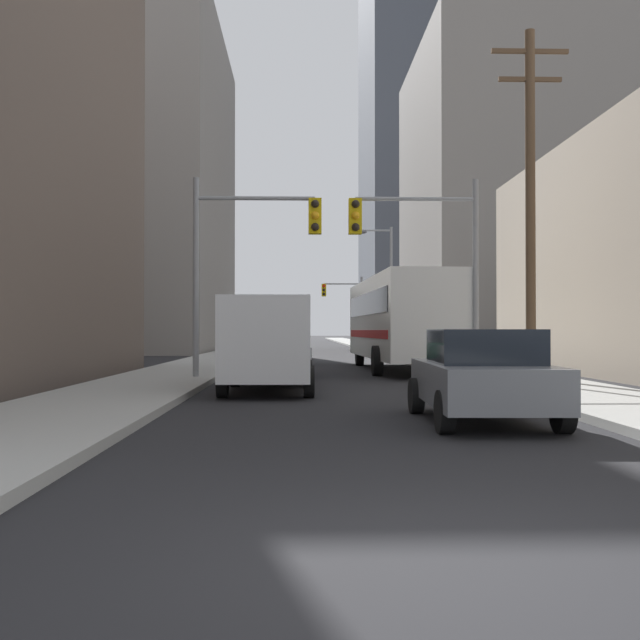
{
  "coord_description": "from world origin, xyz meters",
  "views": [
    {
      "loc": [
        -1.1,
        -4.65,
        1.51
      ],
      "look_at": [
        0.0,
        35.28,
        2.05
      ],
      "focal_mm": 42.34,
      "sensor_mm": 36.0,
      "label": 1
    }
  ],
  "objects_px": {
    "city_bus": "(400,319)",
    "sedan_silver": "(282,352)",
    "sedan_grey": "(482,375)",
    "traffic_signal_near_left": "(251,244)",
    "cargo_van_white": "(269,339)",
    "traffic_signal_far_right": "(344,300)",
    "sedan_green": "(283,347)",
    "traffic_signal_near_right": "(421,245)"
  },
  "relations": [
    {
      "from": "cargo_van_white",
      "to": "sedan_green",
      "type": "relative_size",
      "value": 1.23
    },
    {
      "from": "cargo_van_white",
      "to": "traffic_signal_near_right",
      "type": "xyz_separation_m",
      "value": [
        4.34,
        3.72,
        2.76
      ]
    },
    {
      "from": "sedan_grey",
      "to": "sedan_silver",
      "type": "relative_size",
      "value": 1.0
    },
    {
      "from": "sedan_grey",
      "to": "sedan_silver",
      "type": "bearing_deg",
      "value": 105.18
    },
    {
      "from": "sedan_silver",
      "to": "sedan_green",
      "type": "height_order",
      "value": "same"
    },
    {
      "from": "sedan_green",
      "to": "city_bus",
      "type": "bearing_deg",
      "value": -51.9
    },
    {
      "from": "city_bus",
      "to": "traffic_signal_far_right",
      "type": "height_order",
      "value": "traffic_signal_far_right"
    },
    {
      "from": "city_bus",
      "to": "sedan_grey",
      "type": "relative_size",
      "value": 2.72
    },
    {
      "from": "cargo_van_white",
      "to": "sedan_green",
      "type": "xyz_separation_m",
      "value": [
        0.02,
        15.17,
        -0.52
      ]
    },
    {
      "from": "traffic_signal_near_left",
      "to": "traffic_signal_near_right",
      "type": "height_order",
      "value": "same"
    },
    {
      "from": "sedan_green",
      "to": "traffic_signal_near_left",
      "type": "height_order",
      "value": "traffic_signal_near_left"
    },
    {
      "from": "sedan_green",
      "to": "traffic_signal_far_right",
      "type": "distance_m",
      "value": 30.0
    },
    {
      "from": "sedan_green",
      "to": "sedan_silver",
      "type": "bearing_deg",
      "value": -89.07
    },
    {
      "from": "sedan_silver",
      "to": "traffic_signal_near_left",
      "type": "relative_size",
      "value": 0.71
    },
    {
      "from": "cargo_van_white",
      "to": "sedan_green",
      "type": "bearing_deg",
      "value": 89.91
    },
    {
      "from": "cargo_van_white",
      "to": "sedan_grey",
      "type": "height_order",
      "value": "cargo_van_white"
    },
    {
      "from": "sedan_green",
      "to": "traffic_signal_near_right",
      "type": "bearing_deg",
      "value": -69.35
    },
    {
      "from": "sedan_silver",
      "to": "traffic_signal_near_right",
      "type": "bearing_deg",
      "value": -36.71
    },
    {
      "from": "cargo_van_white",
      "to": "sedan_silver",
      "type": "bearing_deg",
      "value": 88.67
    },
    {
      "from": "city_bus",
      "to": "traffic_signal_near_left",
      "type": "relative_size",
      "value": 1.93
    },
    {
      "from": "cargo_van_white",
      "to": "traffic_signal_near_left",
      "type": "relative_size",
      "value": 0.87
    },
    {
      "from": "traffic_signal_near_right",
      "to": "sedan_grey",
      "type": "bearing_deg",
      "value": -93.53
    },
    {
      "from": "sedan_silver",
      "to": "traffic_signal_near_left",
      "type": "xyz_separation_m",
      "value": [
        -0.85,
        -3.12,
        3.27
      ]
    },
    {
      "from": "sedan_green",
      "to": "traffic_signal_far_right",
      "type": "relative_size",
      "value": 0.71
    },
    {
      "from": "sedan_silver",
      "to": "traffic_signal_far_right",
      "type": "distance_m",
      "value": 38.21
    },
    {
      "from": "sedan_green",
      "to": "traffic_signal_far_right",
      "type": "bearing_deg",
      "value": 81.31
    },
    {
      "from": "traffic_signal_far_right",
      "to": "sedan_grey",
      "type": "bearing_deg",
      "value": -90.91
    },
    {
      "from": "sedan_silver",
      "to": "traffic_signal_near_left",
      "type": "bearing_deg",
      "value": -105.18
    },
    {
      "from": "cargo_van_white",
      "to": "traffic_signal_far_right",
      "type": "relative_size",
      "value": 0.87
    },
    {
      "from": "sedan_silver",
      "to": "city_bus",
      "type": "bearing_deg",
      "value": 31.5
    },
    {
      "from": "cargo_van_white",
      "to": "sedan_silver",
      "type": "distance_m",
      "value": 6.86
    },
    {
      "from": "sedan_grey",
      "to": "sedan_green",
      "type": "bearing_deg",
      "value": 99.78
    },
    {
      "from": "traffic_signal_near_left",
      "to": "sedan_grey",
      "type": "bearing_deg",
      "value": -66.23
    },
    {
      "from": "traffic_signal_near_left",
      "to": "traffic_signal_far_right",
      "type": "distance_m",
      "value": 41.26
    },
    {
      "from": "sedan_grey",
      "to": "traffic_signal_near_left",
      "type": "bearing_deg",
      "value": 113.77
    },
    {
      "from": "traffic_signal_near_left",
      "to": "traffic_signal_far_right",
      "type": "relative_size",
      "value": 1.0
    },
    {
      "from": "cargo_van_white",
      "to": "sedan_grey",
      "type": "xyz_separation_m",
      "value": [
        3.72,
        -6.28,
        -0.52
      ]
    },
    {
      "from": "sedan_green",
      "to": "traffic_signal_near_left",
      "type": "bearing_deg",
      "value": -93.55
    },
    {
      "from": "sedan_silver",
      "to": "sedan_green",
      "type": "xyz_separation_m",
      "value": [
        -0.13,
        8.33,
        0.0
      ]
    },
    {
      "from": "traffic_signal_near_left",
      "to": "cargo_van_white",
      "type": "bearing_deg",
      "value": -79.55
    },
    {
      "from": "sedan_silver",
      "to": "traffic_signal_far_right",
      "type": "height_order",
      "value": "traffic_signal_far_right"
    },
    {
      "from": "city_bus",
      "to": "sedan_silver",
      "type": "bearing_deg",
      "value": -148.5
    }
  ]
}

